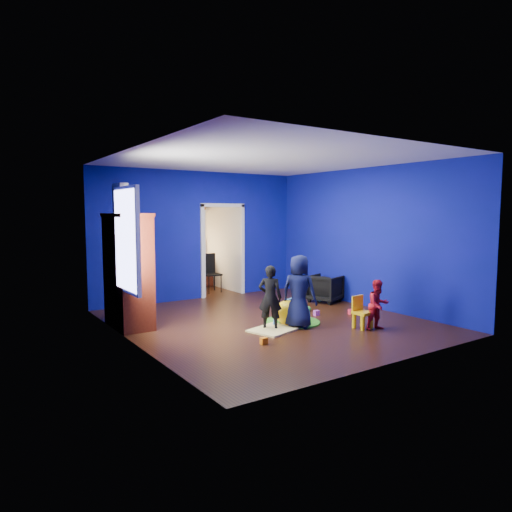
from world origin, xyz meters
TOP-DOWN VIEW (x-y plane):
  - floor at (0.00, 0.00)m, footprint 5.00×5.50m
  - ceiling at (0.00, 0.00)m, footprint 5.00×5.50m
  - wall_back at (0.00, 2.75)m, footprint 5.00×0.02m
  - wall_front at (0.00, -2.75)m, footprint 5.00×0.02m
  - wall_left at (-2.50, 0.00)m, footprint 0.02×5.50m
  - wall_right at (2.50, 0.00)m, footprint 0.02×5.50m
  - alcove at (0.60, 3.62)m, footprint 1.00×1.75m
  - armchair at (2.10, 0.82)m, footprint 0.84×0.83m
  - child_black at (-0.30, -0.44)m, footprint 0.47×0.46m
  - child_navy at (0.18, -0.62)m, footprint 0.65×0.73m
  - toddler_red at (1.20, -1.47)m, footprint 0.46×0.38m
  - vase at (-2.22, 0.78)m, footprint 0.26×0.26m
  - potted_plant at (-2.22, 1.30)m, footprint 0.28×0.28m
  - tv_armoire at (-2.22, 1.08)m, footprint 0.58×1.14m
  - crt_tv at (-2.18, 1.08)m, footprint 0.46×0.70m
  - yellow_blanket at (-0.30, -0.54)m, footprint 0.89×0.79m
  - hopper_ball at (0.13, -0.37)m, footprint 0.44×0.44m
  - kid_chair at (1.05, -1.27)m, footprint 0.30×0.30m
  - play_mat at (0.30, -0.29)m, footprint 0.99×0.99m
  - toy_arch at (0.30, -0.29)m, footprint 0.88×0.09m
  - window_left at (-2.48, 0.35)m, footprint 0.03×0.95m
  - curtain at (-2.37, 0.90)m, footprint 0.14×0.42m
  - doorway at (0.60, 2.75)m, footprint 1.16×0.10m
  - study_desk at (0.60, 4.26)m, footprint 0.88×0.44m
  - desk_monitor at (0.60, 4.38)m, footprint 0.40×0.05m
  - desk_lamp at (0.32, 4.32)m, footprint 0.14×0.14m
  - folding_chair at (0.60, 3.30)m, footprint 0.40×0.40m
  - book_shelf at (0.60, 4.37)m, footprint 0.88×0.24m
  - toy_0 at (1.67, -0.40)m, footprint 0.10×0.08m
  - toy_1 at (2.03, 0.91)m, footprint 0.11×0.11m
  - toy_2 at (-0.89, -1.10)m, footprint 0.10×0.08m
  - toy_3 at (1.15, 0.27)m, footprint 0.11×0.11m
  - toy_4 at (1.04, -0.10)m, footprint 0.10×0.08m

SIDE VIEW (x-z plane):
  - floor at x=0.00m, z-range -0.01..0.01m
  - play_mat at x=0.30m, z-range 0.00..0.03m
  - yellow_blanket at x=-0.30m, z-range 0.00..0.03m
  - toy_arch at x=0.30m, z-range -0.42..0.46m
  - toy_0 at x=1.67m, z-range 0.00..0.10m
  - toy_2 at x=-0.89m, z-range 0.00..0.10m
  - toy_4 at x=1.04m, z-range 0.00..0.10m
  - toy_1 at x=2.03m, z-range 0.00..0.11m
  - toy_3 at x=1.15m, z-range 0.00..0.11m
  - hopper_ball at x=0.13m, z-range 0.00..0.44m
  - kid_chair at x=1.05m, z-range 0.00..0.50m
  - armchair at x=2.10m, z-range 0.00..0.60m
  - study_desk at x=0.60m, z-range 0.00..0.75m
  - toddler_red at x=1.20m, z-range 0.00..0.85m
  - folding_chair at x=0.60m, z-range 0.00..0.92m
  - child_black at x=-0.30m, z-range 0.00..1.09m
  - child_navy at x=0.18m, z-range 0.00..1.26m
  - desk_lamp at x=0.32m, z-range 0.86..1.00m
  - desk_monitor at x=0.60m, z-range 0.79..1.11m
  - tv_armoire at x=-2.22m, z-range 0.00..1.96m
  - crt_tv at x=-2.18m, z-range 0.75..1.29m
  - doorway at x=0.60m, z-range 0.00..2.10m
  - alcove at x=0.60m, z-range 0.00..2.50m
  - curtain at x=-2.37m, z-range 0.05..2.45m
  - wall_back at x=0.00m, z-range 0.00..2.90m
  - wall_front at x=0.00m, z-range 0.00..2.90m
  - wall_left at x=-2.50m, z-range 0.00..2.90m
  - wall_right at x=2.50m, z-range 0.00..2.90m
  - window_left at x=-2.48m, z-range 0.77..2.33m
  - book_shelf at x=0.60m, z-range 2.00..2.04m
  - vase at x=-2.22m, z-range 1.96..2.17m
  - potted_plant at x=-2.22m, z-range 1.96..2.37m
  - ceiling at x=0.00m, z-range 2.90..2.90m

